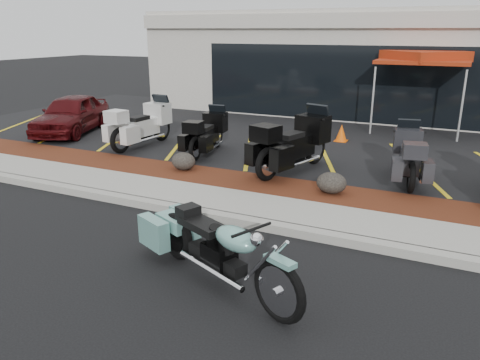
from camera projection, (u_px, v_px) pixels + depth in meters
The scene contains 16 objects.
ground at pixel (231, 248), 7.42m from camera, with size 90.00×90.00×0.00m, color black.
curb at pixel (254, 223), 8.17m from camera, with size 24.00×0.25×0.15m, color gray.
sidewalk at pixel (269, 210), 8.78m from camera, with size 24.00×1.20×0.15m, color gray.
mulch_bed at pixel (290, 191), 9.81m from camera, with size 24.00×1.20×0.16m, color #3D1C0E.
upper_lot at pixel (348, 139), 14.46m from camera, with size 26.00×9.60×0.15m, color black.
dealership_building at pixel (386, 63), 19.27m from camera, with size 18.00×8.16×4.00m.
boulder_left at pixel (183, 161), 10.94m from camera, with size 0.58×0.48×0.41m, color black.
boulder_mid at pixel (331, 183), 9.36m from camera, with size 0.60×0.50×0.43m, color black.
hero_cruiser at pixel (279, 282), 5.38m from camera, with size 3.03×0.77×1.07m, color #67A198, non-canonical shape.
touring_white at pixel (161, 118), 13.71m from camera, with size 2.35×0.90×1.37m, color silver, non-canonical shape.
touring_black_front at pixel (217, 126), 12.93m from camera, with size 2.07×0.79×1.21m, color black, non-canonical shape.
touring_black_mid at pixel (316, 134), 11.29m from camera, with size 2.53×0.97×1.47m, color black, non-canonical shape.
touring_grey at pixel (407, 146), 10.70m from camera, with size 2.13×0.81×1.24m, color #29292E, non-canonical shape.
parked_car at pixel (71, 114), 14.81m from camera, with size 1.42×3.54×1.20m, color #41090B.
traffic_cone at pixel (341, 133), 13.79m from camera, with size 0.34×0.34×0.49m, color #EC5807.
popup_canopy at pixel (424, 58), 14.72m from camera, with size 3.14×3.14×2.52m.
Camera 1 is at (2.99, -6.03, 3.30)m, focal length 35.00 mm.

